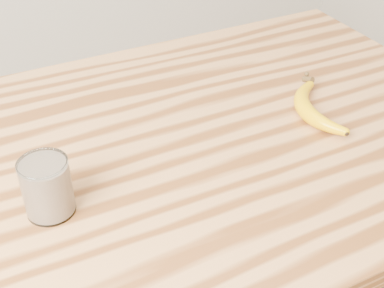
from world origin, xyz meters
name	(u,v)px	position (x,y,z in m)	size (l,w,h in m)	color
table	(189,192)	(0.00, 0.00, 0.77)	(1.20, 0.80, 0.90)	#B37844
smoothie_glass	(47,187)	(-0.28, -0.08, 0.95)	(0.08, 0.08, 0.09)	white
banana	(304,109)	(0.24, -0.03, 0.92)	(0.10, 0.26, 0.03)	#ECAC00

